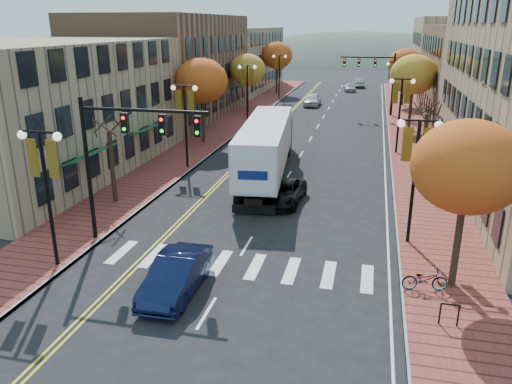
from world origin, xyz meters
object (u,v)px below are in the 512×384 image
Objects in this scene: navy_sedan at (176,275)px; black_suv at (283,192)px; semi_truck at (268,143)px; bicycle at (425,279)px.

navy_sedan is 1.00× the size of black_suv.
semi_truck reaches higher than black_suv.
semi_truck is 5.77m from black_suv.
bicycle is (9.50, 2.13, -0.15)m from navy_sedan.
black_suv is at bearing 29.11° from bicycle.
black_suv is at bearing 77.93° from navy_sedan.
semi_truck is at bearing 114.68° from black_suv.
navy_sedan is 11.42m from black_suv.
bicycle is at bearing -62.94° from semi_truck.
semi_truck is 9.27× the size of bicycle.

